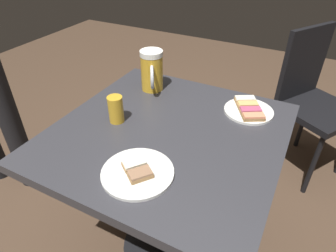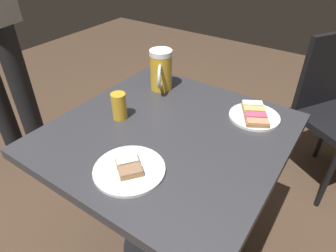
% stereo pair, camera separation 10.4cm
% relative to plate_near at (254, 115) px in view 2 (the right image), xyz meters
% --- Properties ---
extents(ground_plane, '(6.00, 6.00, 0.00)m').
position_rel_plate_near_xyz_m(ground_plane, '(0.22, 0.26, -0.73)').
color(ground_plane, '#4C3828').
extents(cafe_table, '(0.80, 0.80, 0.72)m').
position_rel_plate_near_xyz_m(cafe_table, '(0.22, 0.26, -0.15)').
color(cafe_table, black).
rests_on(cafe_table, ground_plane).
extents(plate_near, '(0.19, 0.19, 0.03)m').
position_rel_plate_near_xyz_m(plate_near, '(0.00, 0.00, 0.00)').
color(plate_near, white).
rests_on(plate_near, cafe_table).
extents(plate_far, '(0.22, 0.22, 0.03)m').
position_rel_plate_near_xyz_m(plate_far, '(0.20, 0.49, -0.00)').
color(plate_far, white).
rests_on(plate_far, cafe_table).
extents(beer_mug, '(0.11, 0.15, 0.18)m').
position_rel_plate_near_xyz_m(beer_mug, '(0.43, 0.01, 0.08)').
color(beer_mug, gold).
rests_on(beer_mug, cafe_table).
extents(beer_glass_small, '(0.06, 0.06, 0.10)m').
position_rel_plate_near_xyz_m(beer_glass_small, '(0.42, 0.29, 0.04)').
color(beer_glass_small, gold).
rests_on(beer_glass_small, cafe_table).
extents(cafe_chair, '(0.52, 0.52, 0.87)m').
position_rel_plate_near_xyz_m(cafe_chair, '(-0.22, -0.69, -0.23)').
color(cafe_chair, black).
rests_on(cafe_chair, ground_plane).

